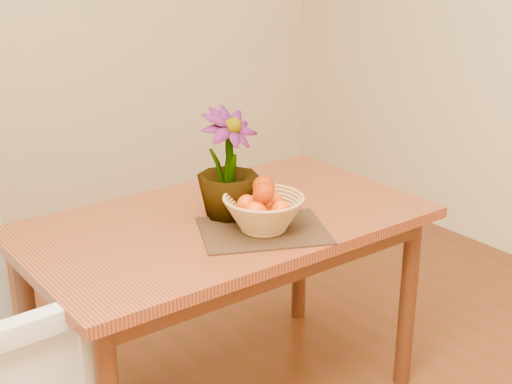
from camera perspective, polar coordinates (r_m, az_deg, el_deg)
table at (r=2.51m, az=-2.47°, el=-3.91°), size 1.40×0.80×0.75m
placemat at (r=2.36m, az=0.60°, el=-3.11°), size 0.50×0.45×0.01m
wicker_basket at (r=2.34m, az=0.60°, el=-1.82°), size 0.27×0.27×0.11m
orange_pile at (r=2.32m, az=0.61°, el=-0.55°), size 0.18×0.17×0.13m
potted_plant at (r=2.42m, az=-2.28°, el=2.20°), size 0.25×0.25×0.38m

